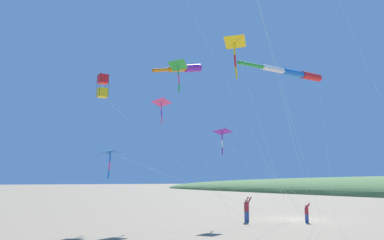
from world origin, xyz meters
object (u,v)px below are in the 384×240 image
(person_adult_flyer, at_px, (247,208))
(kite_delta_rainbow_low_near, at_px, (111,152))
(person_child_green_jacket, at_px, (307,212))
(kite_box_blue_topmost, at_px, (103,86))
(kite_windsock_striped_overhead, at_px, (294,73))
(kite_delta_black_fish_shape, at_px, (234,43))
(kite_windsock_magenta_far_left, at_px, (184,69))
(kite_delta_long_streamer_right, at_px, (223,132))
(kite_delta_long_streamer_left, at_px, (162,103))
(kite_delta_green_low_center, at_px, (178,66))

(person_adult_flyer, height_order, kite_delta_rainbow_low_near, kite_delta_rainbow_low_near)
(person_child_green_jacket, xyz_separation_m, kite_box_blue_topmost, (13.08, -7.82, 9.41))
(kite_windsock_striped_overhead, height_order, kite_delta_rainbow_low_near, kite_windsock_striped_overhead)
(kite_delta_black_fish_shape, bearing_deg, kite_delta_rainbow_low_near, -36.71)
(person_child_green_jacket, bearing_deg, person_adult_flyer, -35.70)
(kite_windsock_magenta_far_left, distance_m, kite_delta_black_fish_shape, 6.99)
(kite_delta_long_streamer_right, xyz_separation_m, kite_delta_black_fish_shape, (1.78, 3.81, 5.45))
(kite_box_blue_topmost, xyz_separation_m, kite_delta_rainbow_low_near, (0.49, 3.65, -5.32))
(kite_windsock_magenta_far_left, distance_m, kite_delta_long_streamer_right, 6.56)
(person_adult_flyer, distance_m, person_child_green_jacket, 4.37)
(person_child_green_jacket, bearing_deg, kite_box_blue_topmost, -30.88)
(person_adult_flyer, bearing_deg, kite_delta_rainbow_low_near, -9.23)
(kite_windsock_striped_overhead, relative_size, kite_delta_long_streamer_left, 0.95)
(kite_delta_black_fish_shape, bearing_deg, kite_delta_green_low_center, -79.71)
(kite_delta_long_streamer_left, distance_m, kite_delta_long_streamer_right, 5.23)
(kite_windsock_striped_overhead, distance_m, kite_delta_rainbow_low_near, 12.61)
(kite_box_blue_topmost, height_order, kite_delta_long_streamer_left, kite_box_blue_topmost)
(kite_windsock_striped_overhead, relative_size, kite_delta_rainbow_low_near, 0.97)
(person_adult_flyer, distance_m, kite_windsock_striped_overhead, 10.94)
(kite_windsock_magenta_far_left, bearing_deg, person_adult_flyer, 130.48)
(kite_box_blue_topmost, height_order, kite_delta_green_low_center, kite_delta_green_low_center)
(kite_delta_long_streamer_left, bearing_deg, kite_delta_green_low_center, 130.17)
(kite_delta_black_fish_shape, bearing_deg, kite_delta_long_streamer_left, -74.49)
(kite_windsock_striped_overhead, distance_m, kite_delta_green_low_center, 10.04)
(kite_windsock_magenta_far_left, relative_size, kite_delta_long_streamer_right, 1.78)
(kite_windsock_magenta_far_left, height_order, kite_delta_green_low_center, kite_windsock_magenta_far_left)
(kite_delta_long_streamer_left, xyz_separation_m, kite_delta_black_fish_shape, (-1.87, 6.74, 3.12))
(kite_windsock_striped_overhead, height_order, kite_delta_green_low_center, kite_delta_green_low_center)
(kite_delta_rainbow_low_near, height_order, kite_delta_long_streamer_right, kite_delta_long_streamer_right)
(kite_windsock_striped_overhead, height_order, kite_delta_long_streamer_right, kite_windsock_striped_overhead)
(kite_delta_long_streamer_left, bearing_deg, person_adult_flyer, 146.91)
(kite_windsock_magenta_far_left, height_order, kite_delta_long_streamer_right, kite_windsock_magenta_far_left)
(kite_box_blue_topmost, bearing_deg, person_adult_flyer, 151.05)
(person_adult_flyer, height_order, person_child_green_jacket, person_adult_flyer)
(person_adult_flyer, bearing_deg, person_child_green_jacket, 144.30)
(kite_box_blue_topmost, xyz_separation_m, kite_delta_black_fish_shape, (-6.05, 8.52, 1.93))
(person_child_green_jacket, xyz_separation_m, kite_delta_rainbow_low_near, (13.57, -4.17, 4.10))
(kite_delta_rainbow_low_near, bearing_deg, kite_windsock_magenta_far_left, -162.86)
(kite_windsock_magenta_far_left, relative_size, kite_delta_black_fish_shape, 1.02)
(kite_windsock_striped_overhead, height_order, kite_delta_black_fish_shape, kite_delta_black_fish_shape)
(kite_box_blue_topmost, bearing_deg, person_child_green_jacket, 149.12)
(person_adult_flyer, relative_size, kite_delta_long_streamer_right, 0.26)
(person_adult_flyer, distance_m, kite_delta_long_streamer_right, 5.93)
(kite_delta_long_streamer_left, height_order, kite_windsock_magenta_far_left, kite_windsock_magenta_far_left)
(person_adult_flyer, xyz_separation_m, kite_delta_rainbow_low_near, (10.02, -1.63, 3.85))
(kite_delta_green_low_center, bearing_deg, kite_windsock_striped_overhead, 106.22)
(person_child_green_jacket, xyz_separation_m, kite_delta_long_streamer_left, (8.90, -6.04, 8.23))
(kite_delta_long_streamer_left, bearing_deg, kite_delta_black_fish_shape, 105.51)
(person_adult_flyer, height_order, kite_box_blue_topmost, kite_box_blue_topmost)
(kite_windsock_magenta_far_left, relative_size, kite_delta_green_low_center, 1.04)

